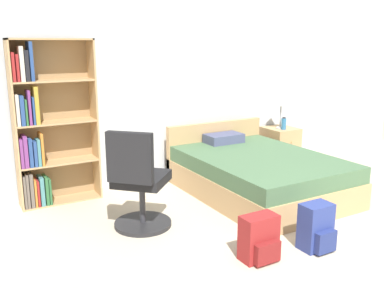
{
  "coord_description": "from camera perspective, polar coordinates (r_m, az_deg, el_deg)",
  "views": [
    {
      "loc": [
        -2.62,
        -1.9,
        1.82
      ],
      "look_at": [
        -0.38,
        1.98,
        0.75
      ],
      "focal_mm": 40.0,
      "sensor_mm": 36.0,
      "label": 1
    }
  ],
  "objects": [
    {
      "name": "backpack_blue",
      "position": [
        4.05,
        16.27,
        -10.69
      ],
      "size": [
        0.28,
        0.25,
        0.43
      ],
      "color": "navy",
      "rests_on": "ground_plane"
    },
    {
      "name": "water_bottle",
      "position": [
        6.45,
        12.14,
        2.67
      ],
      "size": [
        0.07,
        0.07,
        0.19
      ],
      "color": "teal",
      "rests_on": "nightstand"
    },
    {
      "name": "bookshelf",
      "position": [
        5.05,
        -19.17,
        2.1
      ],
      "size": [
        0.9,
        0.29,
        1.86
      ],
      "color": "tan",
      "rests_on": "ground_plane"
    },
    {
      "name": "office_chair",
      "position": [
        4.22,
        -7.13,
        -5.43
      ],
      "size": [
        0.72,
        0.72,
        1.03
      ],
      "color": "#232326",
      "rests_on": "ground_plane"
    },
    {
      "name": "ground_plane",
      "position": [
        3.71,
        21.85,
        -17.01
      ],
      "size": [
        14.0,
        14.0,
        0.0
      ],
      "primitive_type": "plane",
      "color": "beige"
    },
    {
      "name": "wall_back",
      "position": [
        5.78,
        -2.91,
        8.22
      ],
      "size": [
        9.0,
        0.06,
        2.6
      ],
      "color": "silver",
      "rests_on": "ground_plane"
    },
    {
      "name": "bed",
      "position": [
        5.33,
        8.51,
        -3.83
      ],
      "size": [
        1.49,
        2.06,
        0.74
      ],
      "color": "tan",
      "rests_on": "ground_plane"
    },
    {
      "name": "table_lamp",
      "position": [
        6.46,
        11.82,
        5.74
      ],
      "size": [
        0.22,
        0.22,
        0.54
      ],
      "color": "#B2B2B7",
      "rests_on": "nightstand"
    },
    {
      "name": "backpack_red",
      "position": [
        3.77,
        9.0,
        -12.4
      ],
      "size": [
        0.32,
        0.24,
        0.4
      ],
      "color": "maroon",
      "rests_on": "ground_plane"
    },
    {
      "name": "nightstand",
      "position": [
        6.65,
        11.62,
        -0.25
      ],
      "size": [
        0.44,
        0.5,
        0.56
      ],
      "color": "tan",
      "rests_on": "ground_plane"
    }
  ]
}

